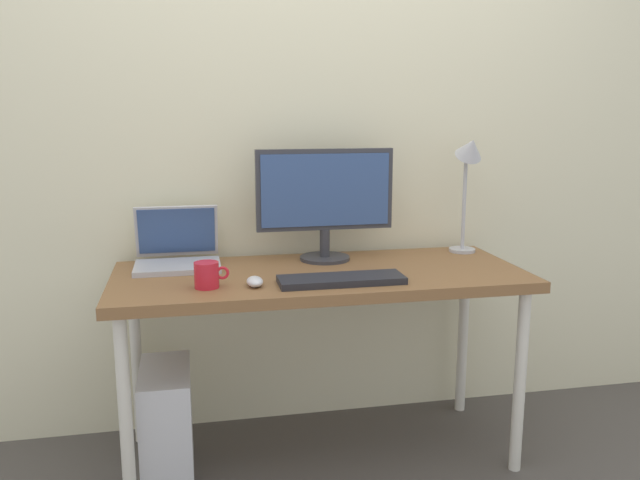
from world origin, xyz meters
The scene contains 10 objects.
ground_plane centered at (0.00, 0.00, 0.00)m, with size 6.00×6.00×0.00m, color #4C4742.
back_wall centered at (0.00, 0.38, 1.30)m, with size 4.40×0.04×2.60m, color beige.
desk centered at (0.00, 0.00, 0.68)m, with size 1.52×0.63×0.75m.
monitor centered at (0.06, 0.18, 1.00)m, with size 0.55×0.20×0.44m.
laptop centered at (-0.52, 0.20, 0.80)m, with size 0.32×0.28×0.23m.
desk_lamp centered at (0.66, 0.18, 1.11)m, with size 0.11×0.16×0.50m.
keyboard centered at (0.04, -0.18, 0.76)m, with size 0.44×0.14×0.02m, color #232328.
mouse centered at (-0.26, -0.16, 0.76)m, with size 0.06×0.09×0.03m, color silver.
coffee_mug centered at (-0.42, -0.14, 0.79)m, with size 0.12×0.08×0.09m.
computer_tower centered at (-0.58, -0.04, 0.21)m, with size 0.18×0.36×0.42m, color silver.
Camera 1 is at (-0.47, -2.30, 1.34)m, focal length 36.43 mm.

